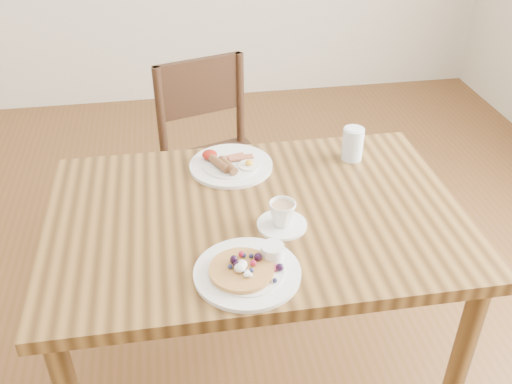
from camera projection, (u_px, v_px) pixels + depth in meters
The scene contains 7 objects.
ground at pixel (256, 379), 2.07m from camera, with size 5.00×5.00×0.00m, color brown.
dining_table at pixel (256, 239), 1.70m from camera, with size 1.20×0.80×0.75m.
chair_far at pixel (215, 157), 2.42m from camera, with size 0.52×0.52×0.88m.
pancake_plate at pixel (249, 269), 1.42m from camera, with size 0.27×0.27×0.06m.
breakfast_plate at pixel (230, 164), 1.85m from camera, with size 0.27×0.27×0.04m.
teacup_saucer at pixel (282, 216), 1.58m from camera, with size 0.14×0.14×0.08m.
water_glass at pixel (353, 144), 1.87m from camera, with size 0.07×0.07×0.11m, color silver.
Camera 1 is at (-0.22, -1.32, 1.72)m, focal length 40.00 mm.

